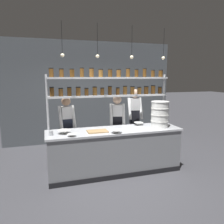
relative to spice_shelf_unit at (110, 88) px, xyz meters
name	(u,v)px	position (x,y,z in m)	size (l,w,h in m)	color
ground_plane	(115,171)	(0.00, -0.33, -1.76)	(40.00, 40.00, 0.00)	#3D3D42
back_wall	(91,92)	(0.00, 2.11, -0.24)	(5.19, 0.12, 3.05)	#4C5156
prep_counter	(115,151)	(0.00, -0.33, -1.30)	(2.79, 0.76, 0.92)	gray
spice_shelf_unit	(110,88)	(0.00, 0.00, 0.00)	(2.68, 0.28, 2.19)	#B7BABF
chef_left	(67,127)	(-0.92, 0.32, -0.87)	(0.39, 0.31, 1.57)	black
chef_center	(117,124)	(0.26, 0.27, -0.87)	(0.40, 0.33, 1.57)	black
chef_right	(134,117)	(0.79, 0.50, -0.78)	(0.38, 0.31, 1.70)	black
container_stack	(160,114)	(1.00, -0.40, -0.56)	(0.39, 0.39, 0.56)	white
cutting_board	(97,131)	(-0.39, -0.42, -0.83)	(0.40, 0.26, 0.02)	#A88456
prep_bowl_near_left	(72,135)	(-0.92, -0.61, -0.82)	(0.17, 0.17, 0.05)	silver
prep_bowl_center_front	(64,132)	(-1.03, -0.36, -0.81)	(0.26, 0.26, 0.07)	silver
prep_bowl_center_back	(116,132)	(-0.06, -0.61, -0.81)	(0.22, 0.22, 0.06)	silver
prep_bowl_near_right	(139,124)	(0.65, -0.08, -0.81)	(0.22, 0.22, 0.06)	silver
serving_cup_front	(51,133)	(-1.28, -0.42, -0.80)	(0.08, 0.08, 0.09)	#B2B7BC
pendant_light_row	(116,55)	(0.02, -0.33, 0.66)	(2.16, 0.07, 0.65)	black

